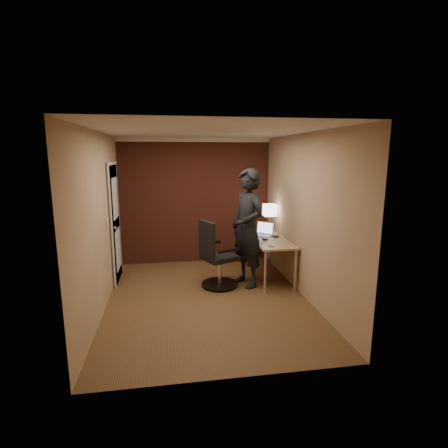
{
  "coord_description": "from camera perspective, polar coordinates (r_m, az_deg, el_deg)",
  "views": [
    {
      "loc": [
        -0.56,
        -5.04,
        2.19
      ],
      "look_at": [
        0.35,
        0.55,
        1.05
      ],
      "focal_mm": 28.0,
      "sensor_mm": 36.0,
      "label": 1
    }
  ],
  "objects": [
    {
      "name": "wallet",
      "position": [
        6.32,
        8.37,
        -2.02
      ],
      "size": [
        0.12,
        0.13,
        0.02
      ],
      "primitive_type": "cube",
      "rotation": [
        0.0,
        0.0,
        0.33
      ],
      "color": "black",
      "rests_on": "desk"
    },
    {
      "name": "desk_lamp",
      "position": [
        6.62,
        7.44,
        2.21
      ],
      "size": [
        0.22,
        0.22,
        0.54
      ],
      "color": "silver",
      "rests_on": "desk"
    },
    {
      "name": "person",
      "position": [
        5.78,
        3.86,
        -0.72
      ],
      "size": [
        0.71,
        0.84,
        1.96
      ],
      "primitive_type": "imported",
      "rotation": [
        0.0,
        0.0,
        -1.17
      ],
      "color": "black",
      "rests_on": "ground"
    },
    {
      "name": "phone",
      "position": [
        5.68,
        7.67,
        -3.58
      ],
      "size": [
        0.08,
        0.12,
        0.01
      ],
      "primitive_type": "cube",
      "rotation": [
        0.0,
        0.0,
        0.17
      ],
      "color": "black",
      "rests_on": "desk"
    },
    {
      "name": "office_chair",
      "position": [
        5.79,
        -1.34,
        -5.7
      ],
      "size": [
        0.66,
        0.71,
        1.11
      ],
      "color": "black",
      "rests_on": "ground"
    },
    {
      "name": "room",
      "position": [
        6.64,
        -6.71,
        4.18
      ],
      "size": [
        4.0,
        4.0,
        4.0
      ],
      "color": "brown",
      "rests_on": "ground"
    },
    {
      "name": "desk",
      "position": [
        6.27,
        7.89,
        -3.41
      ],
      "size": [
        0.6,
        1.5,
        0.73
      ],
      "color": "tan",
      "rests_on": "ground"
    },
    {
      "name": "laptop",
      "position": [
        6.44,
        6.45,
        -1.23
      ],
      "size": [
        0.42,
        0.41,
        0.23
      ],
      "color": "silver",
      "rests_on": "desk"
    },
    {
      "name": "mouse",
      "position": [
        6.09,
        6.7,
        -2.43
      ],
      "size": [
        0.07,
        0.11,
        0.03
      ],
      "primitive_type": "cube",
      "rotation": [
        0.0,
        0.0,
        0.15
      ],
      "color": "black",
      "rests_on": "desk"
    }
  ]
}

